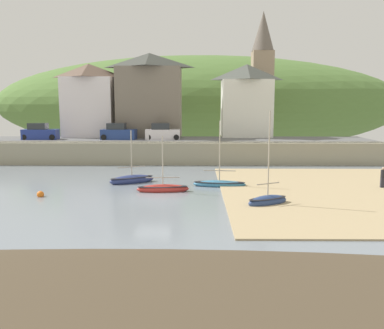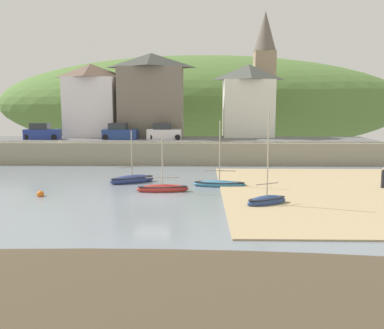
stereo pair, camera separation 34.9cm
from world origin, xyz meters
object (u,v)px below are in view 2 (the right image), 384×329
(dinghy_open_wooden, at_px, (132,179))
(mooring_buoy, at_px, (40,194))
(parked_car_end_of_row, at_px, (164,133))
(rowboat_small_beached, at_px, (267,201))
(church_with_spire, at_px, (264,72))
(parked_car_near_slipway, at_px, (42,132))
(waterfront_building_centre, at_px, (152,95))
(person_on_slipway, at_px, (383,177))
(sailboat_nearest_shore, at_px, (163,188))
(parked_car_by_wall, at_px, (120,133))
(waterfront_building_left, at_px, (92,100))
(waterfront_building_right, at_px, (248,100))
(sailboat_far_left, at_px, (219,183))

(dinghy_open_wooden, relative_size, mooring_buoy, 9.05)
(dinghy_open_wooden, bearing_deg, parked_car_end_of_row, 55.48)
(dinghy_open_wooden, relative_size, rowboat_small_beached, 0.72)
(church_with_spire, distance_m, mooring_buoy, 36.70)
(rowboat_small_beached, bearing_deg, parked_car_near_slipway, 108.25)
(waterfront_building_centre, xyz_separation_m, person_on_slipway, (20.64, -21.59, -6.77))
(sailboat_nearest_shore, bearing_deg, rowboat_small_beached, -35.10)
(parked_car_by_wall, bearing_deg, church_with_spire, 28.31)
(waterfront_building_left, xyz_separation_m, parked_car_end_of_row, (9.69, -4.50, -3.90))
(waterfront_building_left, xyz_separation_m, rowboat_small_beached, (18.46, -27.00, -6.79))
(person_on_slipway, bearing_deg, waterfront_building_centre, 133.71)
(waterfront_building_right, relative_size, mooring_buoy, 17.90)
(waterfront_building_left, distance_m, church_with_spire, 23.40)
(sailboat_far_left, bearing_deg, parked_car_end_of_row, 115.50)
(church_with_spire, bearing_deg, parked_car_end_of_row, -146.91)
(parked_car_by_wall, height_order, parked_car_end_of_row, same)
(person_on_slipway, height_order, mooring_buoy, person_on_slipway)
(parked_car_end_of_row, bearing_deg, sailboat_nearest_shore, -87.52)
(dinghy_open_wooden, relative_size, sailboat_far_left, 0.85)
(parked_car_end_of_row, bearing_deg, rowboat_small_beached, -70.89)
(dinghy_open_wooden, xyz_separation_m, sailboat_nearest_shore, (2.91, -3.49, -0.04))
(sailboat_far_left, xyz_separation_m, person_on_slipway, (12.79, -0.90, 0.76))
(sailboat_far_left, relative_size, sailboat_nearest_shore, 1.24)
(dinghy_open_wooden, distance_m, parked_car_end_of_row, 15.19)
(waterfront_building_centre, xyz_separation_m, mooring_buoy, (-5.30, -24.64, -7.60))
(mooring_buoy, bearing_deg, parked_car_by_wall, 84.43)
(church_with_spire, xyz_separation_m, dinghy_open_wooden, (-14.45, -23.34, -10.63))
(dinghy_open_wooden, distance_m, rowboat_small_beached, 12.74)
(sailboat_nearest_shore, height_order, person_on_slipway, sailboat_nearest_shore)
(person_on_slipway, distance_m, mooring_buoy, 26.13)
(rowboat_small_beached, relative_size, parked_car_end_of_row, 1.54)
(rowboat_small_beached, bearing_deg, person_on_slipway, 0.60)
(waterfront_building_centre, relative_size, parked_car_by_wall, 2.52)
(church_with_spire, distance_m, parked_car_near_slipway, 29.98)
(waterfront_building_left, xyz_separation_m, parked_car_by_wall, (4.43, -4.50, -3.90))
(waterfront_building_centre, xyz_separation_m, sailboat_nearest_shore, (3.42, -22.84, -7.51))
(waterfront_building_right, xyz_separation_m, person_on_slipway, (8.23, -21.59, -6.09))
(dinghy_open_wooden, distance_m, sailboat_far_left, 7.46)
(dinghy_open_wooden, bearing_deg, waterfront_building_centre, 62.42)
(church_with_spire, distance_m, sailboat_nearest_shore, 31.10)
(dinghy_open_wooden, bearing_deg, waterfront_building_right, 29.31)
(parked_car_by_wall, distance_m, mooring_buoy, 20.46)
(parked_car_by_wall, bearing_deg, dinghy_open_wooden, -72.05)
(sailboat_far_left, bearing_deg, parked_car_by_wall, 130.03)
(sailboat_nearest_shore, xyz_separation_m, parked_car_near_slipway, (-16.15, 18.34, 2.96))
(rowboat_small_beached, distance_m, mooring_buoy, 16.17)
(waterfront_building_centre, distance_m, parked_car_by_wall, 7.22)
(parked_car_end_of_row, xyz_separation_m, person_on_slipway, (18.72, -17.09, -2.22))
(sailboat_far_left, bearing_deg, mooring_buoy, -157.90)
(sailboat_nearest_shore, bearing_deg, parked_car_by_wall, 104.92)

